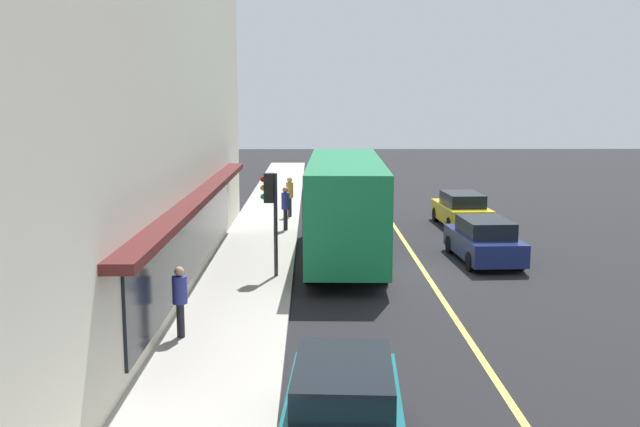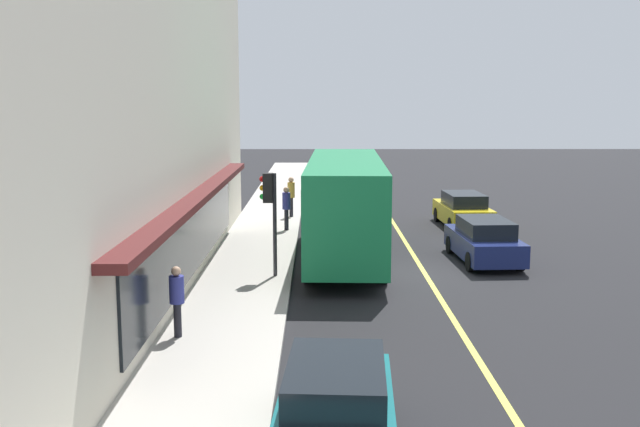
% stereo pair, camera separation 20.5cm
% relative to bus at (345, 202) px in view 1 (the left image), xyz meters
% --- Properties ---
extents(ground, '(120.00, 120.00, 0.00)m').
position_rel_bus_xyz_m(ground, '(-2.18, -2.50, -1.99)').
color(ground, black).
extents(sidewalk, '(80.00, 2.91, 0.15)m').
position_rel_bus_xyz_m(sidewalk, '(-2.18, 3.23, -1.91)').
color(sidewalk, '#B2ADA3').
rests_on(sidewalk, ground).
extents(lane_centre_stripe, '(36.00, 0.16, 0.01)m').
position_rel_bus_xyz_m(lane_centre_stripe, '(-2.18, -2.50, -1.98)').
color(lane_centre_stripe, '#D8D14C').
rests_on(lane_centre_stripe, ground).
extents(storefront_building, '(27.32, 8.79, 14.46)m').
position_rel_bus_xyz_m(storefront_building, '(-4.06, 8.77, 5.24)').
color(storefront_building, beige).
rests_on(storefront_building, ground).
extents(bus, '(11.20, 2.89, 3.50)m').
position_rel_bus_xyz_m(bus, '(0.00, 0.00, 0.00)').
color(bus, '#197F47').
rests_on(bus, ground).
extents(traffic_light, '(0.30, 0.52, 3.20)m').
position_rel_bus_xyz_m(traffic_light, '(-3.26, 2.45, 0.55)').
color(traffic_light, '#2D2D33').
rests_on(traffic_light, sidewalk).
extents(car_navy, '(4.38, 2.03, 1.52)m').
position_rel_bus_xyz_m(car_navy, '(-0.68, -4.78, -1.24)').
color(car_navy, navy).
rests_on(car_navy, ground).
extents(car_yellow, '(4.38, 2.03, 1.52)m').
position_rel_bus_xyz_m(car_yellow, '(6.35, -5.45, -1.24)').
color(car_yellow, yellow).
rests_on(car_yellow, ground).
extents(car_teal, '(4.40, 2.06, 1.52)m').
position_rel_bus_xyz_m(car_teal, '(-14.60, 0.70, -1.24)').
color(car_teal, '#14666B').
rests_on(car_teal, ground).
extents(pedestrian_mid_block, '(0.34, 0.34, 1.87)m').
position_rel_bus_xyz_m(pedestrian_mid_block, '(8.24, 2.20, -0.70)').
color(pedestrian_mid_block, black).
rests_on(pedestrian_mid_block, sidewalk).
extents(pedestrian_near_storefront, '(0.34, 0.34, 1.66)m').
position_rel_bus_xyz_m(pedestrian_near_storefront, '(-9.12, 4.20, -0.84)').
color(pedestrian_near_storefront, black).
rests_on(pedestrian_near_storefront, sidewalk).
extents(pedestrian_waiting, '(0.34, 0.34, 1.83)m').
position_rel_bus_xyz_m(pedestrian_waiting, '(4.73, 2.28, -0.73)').
color(pedestrian_waiting, black).
rests_on(pedestrian_waiting, sidewalk).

